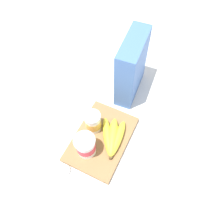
{
  "coord_description": "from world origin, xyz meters",
  "views": [
    {
      "loc": [
        -0.29,
        -0.18,
        0.8
      ],
      "look_at": [
        0.1,
        0.0,
        0.07
      ],
      "focal_mm": 34.59,
      "sensor_mm": 36.0,
      "label": 1
    }
  ],
  "objects_px": {
    "yogurt_cup_back": "(93,122)",
    "banana_bunch": "(113,137)",
    "cereal_box": "(131,68)",
    "cutting_board": "(101,139)",
    "spoon": "(67,178)",
    "yogurt_cup_front": "(86,146)"
  },
  "relations": [
    {
      "from": "cutting_board",
      "to": "cereal_box",
      "type": "distance_m",
      "value": 0.31
    },
    {
      "from": "cereal_box",
      "to": "yogurt_cup_back",
      "type": "relative_size",
      "value": 2.89
    },
    {
      "from": "cereal_box",
      "to": "spoon",
      "type": "height_order",
      "value": "cereal_box"
    },
    {
      "from": "yogurt_cup_back",
      "to": "banana_bunch",
      "type": "xyz_separation_m",
      "value": [
        -0.01,
        -0.09,
        -0.03
      ]
    },
    {
      "from": "cereal_box",
      "to": "yogurt_cup_back",
      "type": "bearing_deg",
      "value": 165.43
    },
    {
      "from": "cutting_board",
      "to": "spoon",
      "type": "xyz_separation_m",
      "value": [
        -0.19,
        0.05,
        -0.01
      ]
    },
    {
      "from": "yogurt_cup_back",
      "to": "spoon",
      "type": "xyz_separation_m",
      "value": [
        -0.22,
        -0.0,
        -0.06
      ]
    },
    {
      "from": "yogurt_cup_front",
      "to": "banana_bunch",
      "type": "xyz_separation_m",
      "value": [
        0.08,
        -0.07,
        -0.03
      ]
    },
    {
      "from": "spoon",
      "to": "yogurt_cup_front",
      "type": "bearing_deg",
      "value": -9.73
    },
    {
      "from": "cereal_box",
      "to": "yogurt_cup_back",
      "type": "height_order",
      "value": "cereal_box"
    },
    {
      "from": "yogurt_cup_front",
      "to": "banana_bunch",
      "type": "distance_m",
      "value": 0.11
    },
    {
      "from": "banana_bunch",
      "to": "cutting_board",
      "type": "bearing_deg",
      "value": 109.29
    },
    {
      "from": "yogurt_cup_front",
      "to": "yogurt_cup_back",
      "type": "bearing_deg",
      "value": 12.34
    },
    {
      "from": "cutting_board",
      "to": "yogurt_cup_back",
      "type": "relative_size",
      "value": 2.99
    },
    {
      "from": "banana_bunch",
      "to": "yogurt_cup_front",
      "type": "bearing_deg",
      "value": 141.04
    },
    {
      "from": "yogurt_cup_front",
      "to": "yogurt_cup_back",
      "type": "height_order",
      "value": "yogurt_cup_front"
    },
    {
      "from": "banana_bunch",
      "to": "cereal_box",
      "type": "bearing_deg",
      "value": 9.67
    },
    {
      "from": "cereal_box",
      "to": "yogurt_cup_front",
      "type": "bearing_deg",
      "value": 171.54
    },
    {
      "from": "banana_bunch",
      "to": "spoon",
      "type": "xyz_separation_m",
      "value": [
        -0.2,
        0.09,
        -0.03
      ]
    },
    {
      "from": "yogurt_cup_front",
      "to": "banana_bunch",
      "type": "relative_size",
      "value": 0.6
    },
    {
      "from": "banana_bunch",
      "to": "yogurt_cup_back",
      "type": "bearing_deg",
      "value": 81.85
    },
    {
      "from": "cutting_board",
      "to": "yogurt_cup_back",
      "type": "xyz_separation_m",
      "value": [
        0.03,
        0.05,
        0.06
      ]
    }
  ]
}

